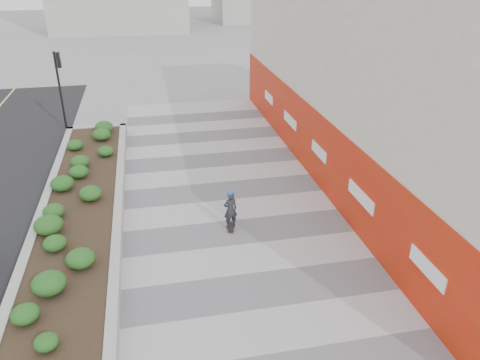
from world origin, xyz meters
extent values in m
plane|color=gray|center=(0.00, 0.00, 0.00)|extent=(160.00, 160.00, 0.00)
cube|color=#A8A8AD|center=(0.00, 3.00, 0.01)|extent=(8.00, 36.00, 0.01)
cube|color=beige|center=(7.00, 9.00, 4.00)|extent=(6.00, 24.00, 8.00)
cube|color=#B42E0D|center=(4.02, 9.00, 1.50)|extent=(0.12, 24.00, 3.00)
cube|color=#9E9EA0|center=(-5.50, 15.85, 0.28)|extent=(3.00, 0.30, 0.55)
cube|color=#9E9EA0|center=(-6.85, 7.00, 0.28)|extent=(0.30, 18.00, 0.55)
cube|color=#9E9EA0|center=(-4.15, 7.00, 0.28)|extent=(0.30, 18.00, 0.55)
cube|color=#2D2116|center=(-5.50, 7.00, 0.25)|extent=(2.40, 17.40, 0.50)
cylinder|color=black|center=(-7.30, 17.50, 2.10)|extent=(0.12, 0.12, 4.20)
cube|color=black|center=(-7.12, 17.50, 3.75)|extent=(0.18, 0.28, 0.80)
cylinder|color=#595654|center=(0.50, 3.00, 0.00)|extent=(0.44, 0.44, 0.01)
cube|color=black|center=(-0.26, 5.28, 0.07)|extent=(0.31, 0.74, 0.02)
imported|color=#252529|center=(-0.26, 5.28, 0.76)|extent=(0.56, 0.43, 1.37)
sphere|color=blue|center=(-0.26, 5.28, 1.41)|extent=(0.23, 0.23, 0.23)
camera|label=1|loc=(-2.79, -8.66, 8.85)|focal=35.00mm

